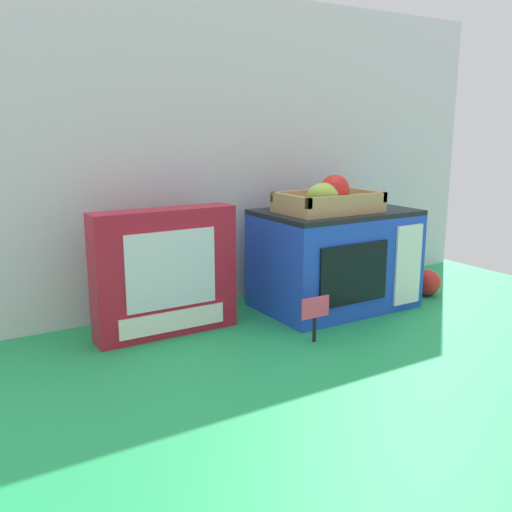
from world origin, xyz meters
name	(u,v)px	position (x,y,z in m)	size (l,w,h in m)	color
ground_plane	(273,316)	(0.00, 0.00, 0.00)	(1.70, 1.70, 0.00)	#219E54
display_back_panel	(234,153)	(0.00, 0.19, 0.39)	(1.61, 0.03, 0.77)	silver
toy_microwave	(335,259)	(0.18, -0.01, 0.12)	(0.38, 0.26, 0.25)	blue
food_groups_crate	(329,199)	(0.14, -0.03, 0.28)	(0.24, 0.16, 0.09)	tan
cookie_set_box	(165,273)	(-0.27, 0.03, 0.14)	(0.32, 0.07, 0.28)	#B2192D
price_sign	(315,312)	(-0.02, -0.19, 0.07)	(0.07, 0.01, 0.10)	black
loose_toy_apple	(428,283)	(0.46, -0.07, 0.04)	(0.07, 0.07, 0.07)	red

